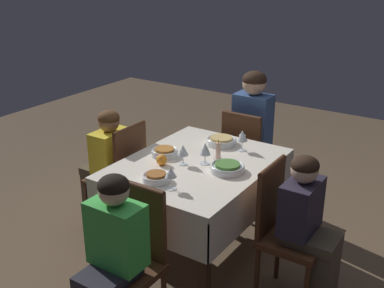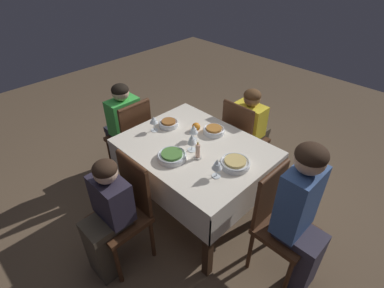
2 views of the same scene
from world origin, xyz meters
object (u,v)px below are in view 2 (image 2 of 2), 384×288
object	(u,v)px
person_child_dark	(106,216)
wine_glass_east	(154,120)
chair_south	(242,138)
wine_glass_west	(217,164)
wine_glass_south	(194,129)
person_adult_denim	(303,214)
dining_table	(195,157)
bowl_east	(169,123)
chair_east	(132,136)
orange_fruit	(196,127)
chair_north	(126,209)
person_child_green	(122,125)
candle_centerpiece	(198,152)
bowl_north	(172,156)
person_child_yellow	(252,128)
chair_west	(279,220)
wine_glass_north	(192,139)
bowl_west	(235,163)
bowl_south	(214,130)

from	to	relation	value
person_child_dark	wine_glass_east	world-z (taller)	person_child_dark
chair_south	wine_glass_west	xyz separation A→B (m)	(-0.37, 0.82, 0.36)
wine_glass_south	person_adult_denim	bearing A→B (deg)	178.59
dining_table	wine_glass_south	world-z (taller)	wine_glass_south
person_adult_denim	bowl_east	world-z (taller)	person_adult_denim
chair_east	person_adult_denim	size ratio (longest dim) A/B	0.75
orange_fruit	person_adult_denim	bearing A→B (deg)	172.83
chair_north	orange_fruit	distance (m)	0.90
dining_table	wine_glass_east	xyz separation A→B (m)	(0.41, 0.08, 0.21)
person_adult_denim	wine_glass_south	distance (m)	1.03
chair_south	wine_glass_east	bearing A→B (deg)	62.21
person_child_green	candle_centerpiece	size ratio (longest dim) A/B	6.97
person_adult_denim	bowl_north	bearing A→B (deg)	106.13
person_child_yellow	candle_centerpiece	xyz separation A→B (m)	(-0.13, 0.93, 0.26)
person_child_dark	person_child_green	distance (m)	1.17
person_adult_denim	wine_glass_south	size ratio (longest dim) A/B	8.65
bowl_north	wine_glass_east	world-z (taller)	wine_glass_east
person_child_yellow	wine_glass_west	bearing A→B (deg)	110.73
chair_west	wine_glass_east	world-z (taller)	chair_west
person_child_yellow	bowl_east	world-z (taller)	person_child_yellow
chair_west	person_adult_denim	distance (m)	0.23
wine_glass_west	bowl_east	xyz separation A→B (m)	(0.74, -0.20, -0.08)
chair_north	wine_glass_south	size ratio (longest dim) A/B	6.52
dining_table	wine_glass_north	world-z (taller)	wine_glass_north
person_child_yellow	wine_glass_east	world-z (taller)	person_child_yellow
chair_east	wine_glass_west	world-z (taller)	same
chair_east	person_child_green	bearing A→B (deg)	-90.00
person_child_dark	bowl_east	size ratio (longest dim) A/B	5.83
wine_glass_south	bowl_east	world-z (taller)	wine_glass_south
person_adult_denim	wine_glass_east	size ratio (longest dim) A/B	8.64
person_child_dark	person_adult_denim	bearing A→B (deg)	40.93
dining_table	chair_south	size ratio (longest dim) A/B	1.29
bowl_west	chair_west	bearing A→B (deg)	-179.48
chair_west	wine_glass_east	bearing A→B (deg)	95.59
person_child_yellow	wine_glass_east	bearing A→B (deg)	66.47
chair_east	orange_fruit	bearing A→B (deg)	111.55
dining_table	chair_south	xyz separation A→B (m)	(0.01, -0.67, -0.14)
bowl_north	wine_glass_south	xyz separation A→B (m)	(0.07, -0.30, 0.07)
wine_glass_north	orange_fruit	bearing A→B (deg)	-52.15
wine_glass_north	bowl_south	size ratio (longest dim) A/B	0.82
dining_table	chair_north	world-z (taller)	chair_north
person_child_yellow	person_child_green	size ratio (longest dim) A/B	0.96
wine_glass_west	bowl_north	xyz separation A→B (m)	(0.37, 0.09, -0.08)
dining_table	orange_fruit	xyz separation A→B (m)	(0.16, -0.17, 0.14)
wine_glass_east	candle_centerpiece	xyz separation A→B (m)	(-0.53, 0.01, -0.05)
wine_glass_west	wine_glass_south	xyz separation A→B (m)	(0.43, -0.21, -0.01)
chair_south	wine_glass_south	bearing A→B (deg)	84.19
chair_west	bowl_east	world-z (taller)	chair_west
person_child_green	person_adult_denim	bearing A→B (deg)	93.47
person_child_yellow	wine_glass_east	size ratio (longest dim) A/B	7.11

